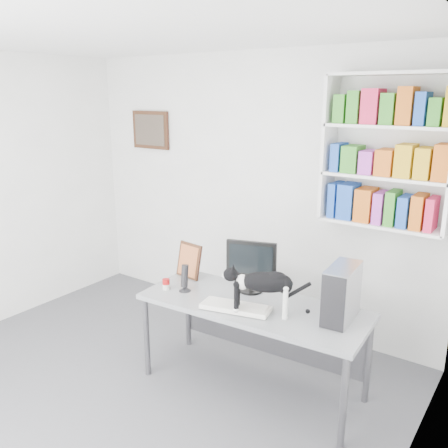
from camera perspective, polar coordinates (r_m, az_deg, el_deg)
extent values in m
cube|color=#4F4F54|center=(3.95, -14.11, -20.58)|extent=(4.00, 4.00, 0.01)
cube|color=white|center=(3.24, -17.43, 21.80)|extent=(4.00, 4.00, 0.01)
cube|color=white|center=(4.83, 2.96, 4.07)|extent=(4.00, 0.01, 2.70)
cube|color=white|center=(2.28, 19.09, -10.08)|extent=(0.01, 4.00, 2.70)
cube|color=white|center=(4.04, 19.08, 8.22)|extent=(1.03, 0.28, 1.24)
cube|color=#452A16|center=(5.53, -8.83, 11.12)|extent=(0.52, 0.04, 0.42)
cube|color=gray|center=(3.88, 3.39, -14.46)|extent=(1.81, 0.80, 0.74)
cube|color=black|center=(3.84, 3.30, -5.06)|extent=(0.45, 0.31, 0.44)
cube|color=silver|center=(3.60, 1.43, -9.96)|extent=(0.55, 0.32, 0.04)
cube|color=#A7A6AB|center=(3.49, 13.96, -8.07)|extent=(0.21, 0.41, 0.40)
cylinder|color=black|center=(3.89, -4.75, -6.45)|extent=(0.12, 0.12, 0.23)
cube|color=#452A16|center=(4.16, -4.21, -4.33)|extent=(0.27, 0.13, 0.32)
cylinder|color=#9F0D0F|center=(3.96, -6.98, -7.20)|extent=(0.07, 0.07, 0.09)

